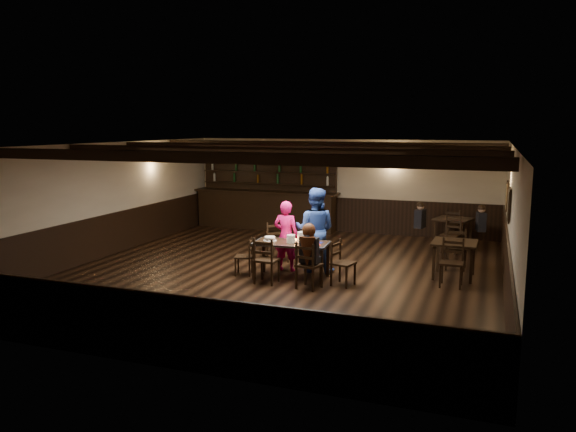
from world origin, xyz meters
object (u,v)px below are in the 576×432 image
(chair_near_left, at_px, (265,257))
(chair_near_right, at_px, (307,262))
(dining_table, at_px, (291,246))
(man_blue, at_px, (315,230))
(bar_counter, at_px, (267,204))
(woman_pink, at_px, (286,236))
(cake, at_px, (270,239))

(chair_near_left, distance_m, chair_near_right, 0.89)
(dining_table, height_order, chair_near_right, chair_near_right)
(man_blue, distance_m, bar_counter, 5.28)
(woman_pink, relative_size, bar_counter, 0.34)
(cake, bearing_deg, bar_counter, 112.92)
(man_blue, bearing_deg, chair_near_left, 59.90)
(dining_table, xyz_separation_m, chair_near_left, (-0.34, -0.59, -0.12))
(dining_table, xyz_separation_m, chair_near_right, (0.55, -0.65, -0.13))
(dining_table, relative_size, chair_near_right, 1.72)
(chair_near_left, xyz_separation_m, woman_pink, (0.03, 1.13, 0.21))
(chair_near_right, height_order, bar_counter, bar_counter)
(chair_near_left, bearing_deg, man_blue, 63.67)
(chair_near_left, bearing_deg, chair_near_right, -4.11)
(dining_table, bearing_deg, cake, -177.95)
(chair_near_right, distance_m, bar_counter, 6.56)
(chair_near_right, bearing_deg, man_blue, 101.05)
(cake, bearing_deg, dining_table, 2.05)
(chair_near_left, relative_size, chair_near_right, 1.02)
(dining_table, height_order, cake, cake)
(chair_near_left, bearing_deg, cake, 102.27)
(chair_near_left, xyz_separation_m, man_blue, (0.63, 1.27, 0.36))
(dining_table, distance_m, cake, 0.48)
(cake, xyz_separation_m, bar_counter, (-2.16, 5.11, -0.07))
(dining_table, bearing_deg, woman_pink, 120.11)
(chair_near_left, xyz_separation_m, chair_near_right, (0.89, -0.06, -0.01))
(chair_near_right, relative_size, man_blue, 0.51)
(chair_near_right, bearing_deg, bar_counter, 118.92)
(chair_near_left, distance_m, bar_counter, 6.12)
(dining_table, relative_size, chair_near_left, 1.68)
(chair_near_left, distance_m, woman_pink, 1.15)
(chair_near_right, distance_m, cake, 1.22)
(woman_pink, xyz_separation_m, bar_counter, (-2.31, 4.55, -0.03))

